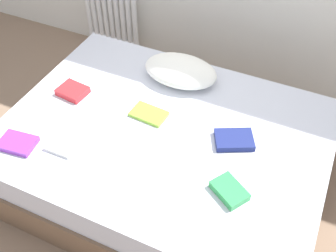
# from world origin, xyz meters

# --- Properties ---
(ground_plane) EXTENTS (8.00, 8.00, 0.00)m
(ground_plane) POSITION_xyz_m (0.00, 0.00, 0.00)
(ground_plane) COLOR #7F6651
(bed) EXTENTS (2.00, 1.50, 0.50)m
(bed) POSITION_xyz_m (0.00, 0.00, 0.25)
(bed) COLOR brown
(bed) RESTS_ON ground
(radiator) EXTENTS (0.53, 0.04, 0.54)m
(radiator) POSITION_xyz_m (-1.10, 1.20, 0.38)
(radiator) COLOR white
(radiator) RESTS_ON ground
(pillow) EXTENTS (0.51, 0.34, 0.15)m
(pillow) POSITION_xyz_m (-0.11, 0.48, 0.57)
(pillow) COLOR white
(pillow) RESTS_ON bed
(textbook_purple) EXTENTS (0.23, 0.18, 0.03)m
(textbook_purple) POSITION_xyz_m (-0.73, -0.48, 0.52)
(textbook_purple) COLOR purple
(textbook_purple) RESTS_ON bed
(textbook_lime) EXTENTS (0.23, 0.16, 0.02)m
(textbook_lime) POSITION_xyz_m (-0.14, 0.07, 0.51)
(textbook_lime) COLOR #8CC638
(textbook_lime) RESTS_ON bed
(textbook_navy) EXTENTS (0.27, 0.24, 0.04)m
(textbook_navy) POSITION_xyz_m (0.42, 0.08, 0.52)
(textbook_navy) COLOR navy
(textbook_navy) RESTS_ON bed
(textbook_white) EXTENTS (0.17, 0.13, 0.02)m
(textbook_white) POSITION_xyz_m (-0.48, -0.39, 0.51)
(textbook_white) COLOR white
(textbook_white) RESTS_ON bed
(textbook_red) EXTENTS (0.20, 0.17, 0.05)m
(textbook_red) POSITION_xyz_m (-0.70, 0.04, 0.52)
(textbook_red) COLOR red
(textbook_red) RESTS_ON bed
(textbook_green) EXTENTS (0.23, 0.21, 0.05)m
(textbook_green) POSITION_xyz_m (0.51, -0.28, 0.52)
(textbook_green) COLOR green
(textbook_green) RESTS_ON bed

